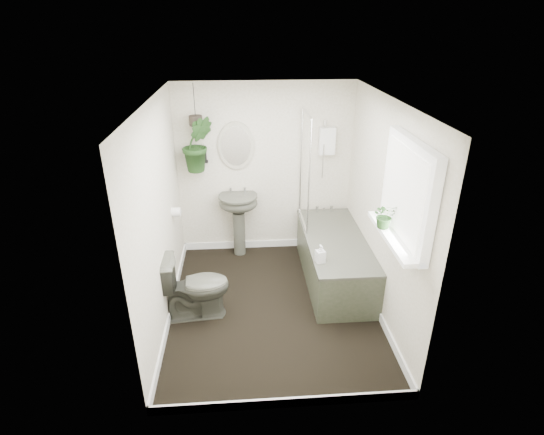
{
  "coord_description": "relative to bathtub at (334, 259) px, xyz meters",
  "views": [
    {
      "loc": [
        -0.31,
        -3.93,
        2.99
      ],
      "look_at": [
        0.0,
        0.15,
        1.05
      ],
      "focal_mm": 28.0,
      "sensor_mm": 36.0,
      "label": 1
    }
  ],
  "objects": [
    {
      "name": "soap_bottle",
      "position": [
        -0.29,
        -0.53,
        0.39
      ],
      "size": [
        0.11,
        0.12,
        0.21
      ],
      "primitive_type": "imported",
      "rotation": [
        0.0,
        0.0,
        0.26
      ],
      "color": "#332929",
      "rests_on": "bathtub"
    },
    {
      "name": "oval_mirror",
      "position": [
        -1.17,
        0.87,
        1.21
      ],
      "size": [
        0.46,
        0.03,
        0.62
      ],
      "primitive_type": "ellipsoid",
      "color": "#AEA993",
      "rests_on": "wall_back"
    },
    {
      "name": "wall_left",
      "position": [
        -1.96,
        -0.5,
        0.86
      ],
      "size": [
        0.02,
        2.8,
        2.3
      ],
      "primitive_type": "cube",
      "color": "white",
      "rests_on": "ground"
    },
    {
      "name": "shower_box",
      "position": [
        0.0,
        0.84,
        1.26
      ],
      "size": [
        0.2,
        0.1,
        0.35
      ],
      "primitive_type": "cube",
      "color": "white",
      "rests_on": "wall_back"
    },
    {
      "name": "window_blinds",
      "position": [
        0.24,
        -1.2,
        1.36
      ],
      "size": [
        0.01,
        0.86,
        0.76
      ],
      "primitive_type": "cube",
      "color": "white",
      "rests_on": "wall_right"
    },
    {
      "name": "toilet_roll_holder",
      "position": [
        -1.9,
        0.2,
        0.61
      ],
      "size": [
        0.11,
        0.11,
        0.11
      ],
      "primitive_type": "cylinder",
      "rotation": [
        0.0,
        1.57,
        0.0
      ],
      "color": "white",
      "rests_on": "wall_left"
    },
    {
      "name": "bath_screen",
      "position": [
        -0.33,
        0.49,
        0.99
      ],
      "size": [
        0.04,
        0.72,
        1.4
      ],
      "primitive_type": null,
      "color": "silver",
      "rests_on": "bathtub"
    },
    {
      "name": "wall_right",
      "position": [
        0.36,
        -0.5,
        0.86
      ],
      "size": [
        0.02,
        2.8,
        2.3
      ],
      "primitive_type": "cube",
      "color": "white",
      "rests_on": "ground"
    },
    {
      "name": "bathtub",
      "position": [
        0.0,
        0.0,
        0.0
      ],
      "size": [
        0.72,
        1.72,
        0.58
      ],
      "primitive_type": null,
      "color": "#44453B",
      "rests_on": "floor"
    },
    {
      "name": "floor",
      "position": [
        -0.8,
        -0.5,
        -0.3
      ],
      "size": [
        2.3,
        2.8,
        0.02
      ],
      "primitive_type": "cube",
      "color": "black",
      "rests_on": "ground"
    },
    {
      "name": "wall_sconce",
      "position": [
        -1.57,
        0.86,
        1.11
      ],
      "size": [
        0.04,
        0.04,
        0.22
      ],
      "primitive_type": "cylinder",
      "color": "black",
      "rests_on": "wall_back"
    },
    {
      "name": "ceiling",
      "position": [
        -0.8,
        -0.5,
        2.02
      ],
      "size": [
        2.3,
        2.8,
        0.02
      ],
      "primitive_type": "cube",
      "color": "white",
      "rests_on": "ground"
    },
    {
      "name": "hanging_plant",
      "position": [
        -1.64,
        0.75,
        1.28
      ],
      "size": [
        0.43,
        0.36,
        0.7
      ],
      "primitive_type": "imported",
      "rotation": [
        0.0,
        0.0,
        0.14
      ],
      "color": "black",
      "rests_on": "ceiling"
    },
    {
      "name": "toilet",
      "position": [
        -1.65,
        -0.58,
        0.08
      ],
      "size": [
        0.76,
        0.48,
        0.74
      ],
      "primitive_type": "imported",
      "rotation": [
        0.0,
        0.0,
        1.66
      ],
      "color": "#44453B",
      "rests_on": "floor"
    },
    {
      "name": "sill_plant",
      "position": [
        0.17,
        -1.06,
        1.08
      ],
      "size": [
        0.23,
        0.2,
        0.24
      ],
      "primitive_type": "imported",
      "rotation": [
        0.0,
        0.0,
        -0.05
      ],
      "color": "black",
      "rests_on": "window_sill"
    },
    {
      "name": "wall_back",
      "position": [
        -0.8,
        0.91,
        0.86
      ],
      "size": [
        2.3,
        0.02,
        2.3
      ],
      "primitive_type": "cube",
      "color": "white",
      "rests_on": "ground"
    },
    {
      "name": "window_recess",
      "position": [
        0.29,
        -1.2,
        1.36
      ],
      "size": [
        0.08,
        1.0,
        0.9
      ],
      "primitive_type": "cube",
      "color": "white",
      "rests_on": "wall_right"
    },
    {
      "name": "pedestal_sink",
      "position": [
        -1.17,
        0.74,
        0.15
      ],
      "size": [
        0.56,
        0.5,
        0.88
      ],
      "primitive_type": null,
      "rotation": [
        0.0,
        0.0,
        -0.12
      ],
      "color": "#44453B",
      "rests_on": "floor"
    },
    {
      "name": "hanging_pot",
      "position": [
        -1.64,
        0.75,
        1.57
      ],
      "size": [
        0.16,
        0.16,
        0.12
      ],
      "primitive_type": "cylinder",
      "color": "#2E2721",
      "rests_on": "ceiling"
    },
    {
      "name": "window_sill",
      "position": [
        0.22,
        -1.2,
        0.94
      ],
      "size": [
        0.18,
        1.0,
        0.04
      ],
      "primitive_type": "cube",
      "color": "white",
      "rests_on": "wall_right"
    },
    {
      "name": "skirting",
      "position": [
        -0.8,
        -0.5,
        -0.24
      ],
      "size": [
        2.3,
        2.8,
        0.1
      ],
      "primitive_type": "cube",
      "color": "white",
      "rests_on": "floor"
    },
    {
      "name": "wall_front",
      "position": [
        -0.8,
        -1.91,
        0.86
      ],
      "size": [
        2.3,
        0.02,
        2.3
      ],
      "primitive_type": "cube",
      "color": "white",
      "rests_on": "ground"
    }
  ]
}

